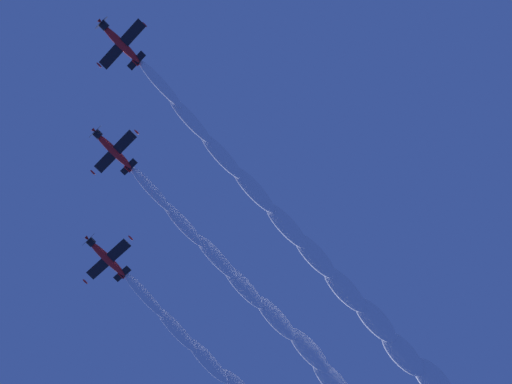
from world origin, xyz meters
TOP-DOWN VIEW (x-y plane):
  - airplane_lead at (2.11, -4.83)m, footprint 7.77×7.30m
  - airplane_left_wingman at (11.03, -15.15)m, footprint 7.51×7.33m
  - airplane_right_wingman at (19.38, -25.99)m, footprint 7.72×7.32m
  - smoke_trail_lead at (-3.50, -48.44)m, footprint 10.81×63.68m
  - smoke_trail_left_wingman at (5.13, -58.52)m, footprint 10.88×62.93m

SIDE VIEW (x-z plane):
  - airplane_right_wingman at x=19.38m, z-range 87.62..90.88m
  - airplane_lead at x=2.11m, z-range 88.71..92.02m
  - airplane_left_wingman at x=11.03m, z-range 89.76..93.56m
  - smoke_trail_lead at x=-3.50m, z-range 90.19..98.12m
  - smoke_trail_left_wingman at x=5.13m, z-range 91.43..99.13m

